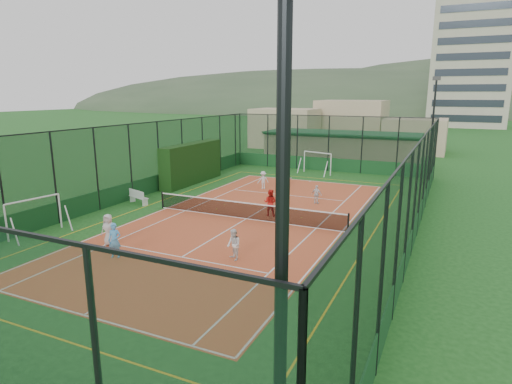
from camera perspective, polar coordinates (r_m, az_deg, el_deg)
ground at (r=24.28m, az=-1.31°, el=-3.62°), size 300.00×300.00×0.00m
court_slab at (r=24.27m, az=-1.31°, el=-3.61°), size 11.17×23.97×0.01m
tennis_net at (r=24.13m, az=-1.31°, el=-2.42°), size 11.67×0.12×1.06m
perimeter_fence at (r=23.68m, az=-1.34°, el=2.18°), size 18.12×34.12×5.00m
floodlight_se at (r=5.39m, az=3.29°, el=-18.67°), size 0.60×0.26×8.25m
floodlight_ne at (r=37.62m, az=22.42°, el=7.74°), size 0.60×0.26×8.25m
clubhouse at (r=44.41m, az=11.32°, el=5.82°), size 15.20×7.20×3.15m
apartment_tower at (r=103.21m, az=26.82°, el=16.16°), size 15.00×12.00×30.00m
distant_hills at (r=171.33m, az=21.68°, el=9.80°), size 200.00×60.00×24.00m
hedge_left at (r=34.11m, az=-8.54°, el=3.80°), size 1.08×7.17×3.14m
white_bench at (r=28.48m, az=-15.39°, el=-0.59°), size 1.77×1.00×0.96m
futsal_goal_near at (r=24.15m, az=-27.43°, el=-2.96°), size 2.93×1.29×1.83m
futsal_goal_far at (r=38.16m, az=8.16°, el=3.83°), size 3.04×1.72×1.88m
child_near_left at (r=21.11m, az=-19.07°, el=-4.78°), size 0.80×0.58×1.50m
child_near_mid at (r=19.49m, az=-18.33°, el=-6.14°), size 0.66×0.56×1.53m
child_near_right at (r=18.28m, az=-2.99°, el=-7.03°), size 0.83×0.81×1.36m
child_far_left at (r=31.73m, az=0.96°, el=1.61°), size 0.96×0.94×1.32m
child_far_right at (r=27.72m, az=8.09°, el=-0.33°), size 0.75×0.40×1.21m
child_far_back at (r=32.45m, az=3.92°, el=1.72°), size 1.15×0.83×1.20m
coach at (r=24.73m, az=1.90°, el=-1.41°), size 0.81×0.66×1.56m
tennis_balls at (r=25.94m, az=-1.34°, el=-2.43°), size 5.44×1.16×0.07m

